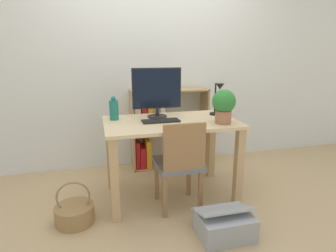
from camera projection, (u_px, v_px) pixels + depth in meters
The scene contains 12 objects.
ground_plane at pixel (170, 195), 2.83m from camera, with size 10.00×10.00×0.00m, color tan.
wall_back at pixel (150, 60), 3.37m from camera, with size 8.00×0.05×2.60m.
desk at pixel (171, 136), 2.67m from camera, with size 1.23×0.74×0.77m.
monitor at pixel (157, 90), 2.71m from camera, with size 0.48×0.19×0.48m.
keyboard at pixel (161, 121), 2.59m from camera, with size 0.35×0.13×0.02m.
vase at pixel (114, 109), 2.64m from camera, with size 0.08×0.08×0.23m.
desk_lamp at pixel (218, 96), 2.78m from camera, with size 0.10×0.19×0.33m.
potted_plant at pixel (224, 105), 2.49m from camera, with size 0.21×0.21×0.31m.
chair at pixel (180, 162), 2.46m from camera, with size 0.40×0.40×0.84m.
bookshelf at pixel (155, 128), 3.42m from camera, with size 0.93×0.28×0.96m.
basket at pixel (75, 213), 2.35m from camera, with size 0.32×0.32×0.37m.
storage_box at pixel (224, 224), 2.18m from camera, with size 0.42×0.37×0.26m.
Camera 1 is at (-0.67, -2.46, 1.40)m, focal length 30.00 mm.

